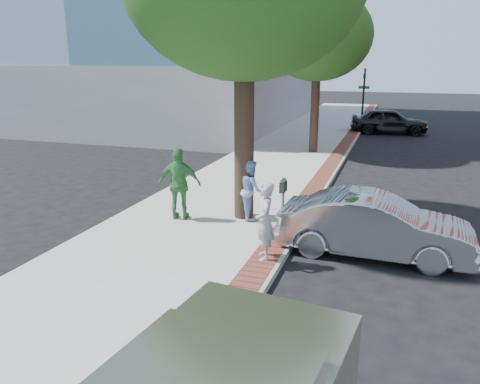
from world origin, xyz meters
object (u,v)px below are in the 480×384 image
at_px(person_gray, 265,221).
at_px(bg_car, 389,121).
at_px(sedan_silver, 375,226).
at_px(parking_meter, 283,196).
at_px(person_green, 180,184).
at_px(person_officer, 251,189).

relative_size(person_gray, bg_car, 0.38).
bearing_deg(person_gray, sedan_silver, 98.65).
height_order(sedan_silver, bg_car, bg_car).
distance_m(parking_meter, person_green, 2.98).
xyz_separation_m(person_officer, sedan_silver, (3.29, -1.17, -0.25)).
bearing_deg(person_gray, bg_car, 152.96).
relative_size(parking_meter, sedan_silver, 0.35).
relative_size(person_gray, sedan_silver, 0.40).
xyz_separation_m(parking_meter, person_gray, (-0.08, -1.30, -0.21)).
bearing_deg(person_green, person_officer, -172.09).
bearing_deg(parking_meter, bg_car, 84.45).
height_order(person_green, sedan_silver, person_green).
xyz_separation_m(parking_meter, person_green, (-2.94, 0.52, -0.09)).
bearing_deg(sedan_silver, bg_car, 2.45).
distance_m(parking_meter, bg_car, 19.35).
distance_m(person_green, bg_car, 19.35).
distance_m(person_gray, person_officer, 2.69).
relative_size(parking_meter, person_officer, 0.92).
relative_size(person_officer, person_green, 0.83).
height_order(parking_meter, person_green, person_green).
bearing_deg(bg_car, person_green, 158.22).
relative_size(person_gray, person_green, 0.87).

